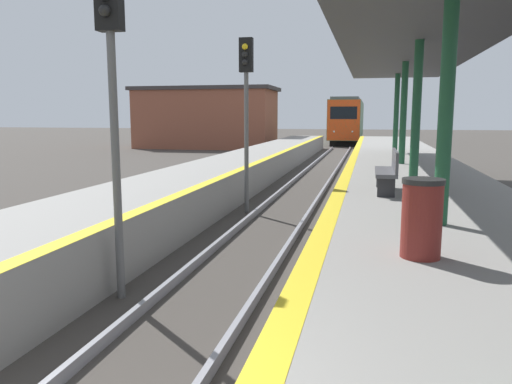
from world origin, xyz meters
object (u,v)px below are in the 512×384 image
(signal_near, at_px, (112,72))
(trash_bin, at_px, (422,218))
(train, at_px, (348,121))
(signal_mid, at_px, (246,93))
(bench, at_px, (389,170))

(signal_near, xyz_separation_m, trash_bin, (4.19, -0.52, -1.80))
(train, xyz_separation_m, signal_near, (-1.29, -45.59, 1.11))
(signal_mid, bearing_deg, bench, -30.23)
(bench, bearing_deg, trash_bin, -87.80)
(train, height_order, signal_mid, signal_mid)
(signal_mid, relative_size, trash_bin, 5.08)
(train, relative_size, bench, 9.62)
(train, bearing_deg, trash_bin, -86.41)
(signal_near, relative_size, bench, 2.64)
(train, relative_size, signal_mid, 3.64)
(train, relative_size, trash_bin, 18.50)
(signal_near, height_order, bench, signal_near)
(signal_mid, relative_size, bench, 2.64)
(bench, bearing_deg, signal_mid, 149.77)
(trash_bin, distance_m, bench, 5.17)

